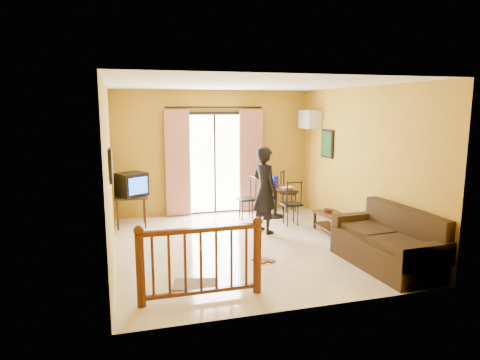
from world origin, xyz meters
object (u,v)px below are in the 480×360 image
object	(u,v)px
television	(132,184)
standing_person	(265,190)
dining_table	(275,194)
coffee_table	(332,220)
sofa	(389,245)

from	to	relation	value
television	standing_person	size ratio (longest dim) A/B	0.41
dining_table	standing_person	bearing A→B (deg)	-120.45
television	standing_person	bearing A→B (deg)	-55.25
television	coffee_table	distance (m)	4.07
coffee_table	sofa	size ratio (longest dim) A/B	0.43
television	dining_table	xyz separation A→B (m)	(3.08, -0.08, -0.35)
standing_person	sofa	bearing A→B (deg)	-171.25
television	sofa	xyz separation A→B (m)	(3.73, -3.36, -0.54)
dining_table	standing_person	distance (m)	1.25
coffee_table	dining_table	bearing A→B (deg)	113.72
dining_table	sofa	bearing A→B (deg)	-78.85
television	coffee_table	xyz separation A→B (m)	(3.72, -1.53, -0.63)
sofa	coffee_table	bearing A→B (deg)	86.66
dining_table	coffee_table	size ratio (longest dim) A/B	0.95
dining_table	sofa	xyz separation A→B (m)	(0.65, -3.28, -0.19)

